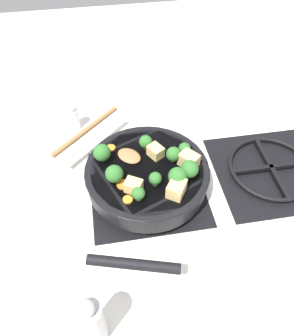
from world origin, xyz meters
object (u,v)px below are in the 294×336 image
pepper_mill (92,322)px  salt_shaker (74,117)px  skillet_pan (147,175)px  wooden_spoon (103,141)px

pepper_mill → salt_shaker: 0.64m
skillet_pan → pepper_mill: size_ratio=2.58×
skillet_pan → salt_shaker: size_ratio=5.20×
skillet_pan → wooden_spoon: size_ratio=1.81×
skillet_pan → pepper_mill: pepper_mill is taller
salt_shaker → wooden_spoon: bearing=26.4°
wooden_spoon → salt_shaker: wooden_spoon is taller
wooden_spoon → skillet_pan: bearing=42.1°
skillet_pan → salt_shaker: (-0.29, -0.19, -0.02)m
skillet_pan → pepper_mill: (0.35, -0.16, 0.02)m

